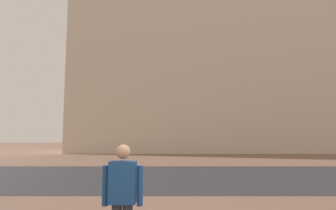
{
  "coord_description": "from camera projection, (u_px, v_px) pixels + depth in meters",
  "views": [
    {
      "loc": [
        -0.33,
        -4.29,
        1.87
      ],
      "look_at": [
        -0.3,
        10.49,
        3.45
      ],
      "focal_mm": 30.33,
      "sensor_mm": 36.0,
      "label": 1
    }
  ],
  "objects": [
    {
      "name": "ground_plane",
      "position": [
        174.0,
        173.0,
        14.01
      ],
      "size": [
        120.0,
        120.0,
        0.0
      ],
      "primitive_type": "plane",
      "color": "brown"
    },
    {
      "name": "person_skater",
      "position": [
        122.0,
        196.0,
        4.23
      ],
      "size": [
        0.61,
        0.3,
        1.73
      ],
      "color": "#333338",
      "rests_on": "ground_plane"
    },
    {
      "name": "street_asphalt_strip",
      "position": [
        175.0,
        176.0,
        12.95
      ],
      "size": [
        120.0,
        8.5,
        0.0
      ],
      "primitive_type": "cube",
      "color": "#2D2D33",
      "rests_on": "ground_plane"
    },
    {
      "name": "landmark_building",
      "position": [
        202.0,
        59.0,
        34.86
      ],
      "size": [
        30.13,
        10.67,
        36.35
      ],
      "color": "beige",
      "rests_on": "ground_plane"
    }
  ]
}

